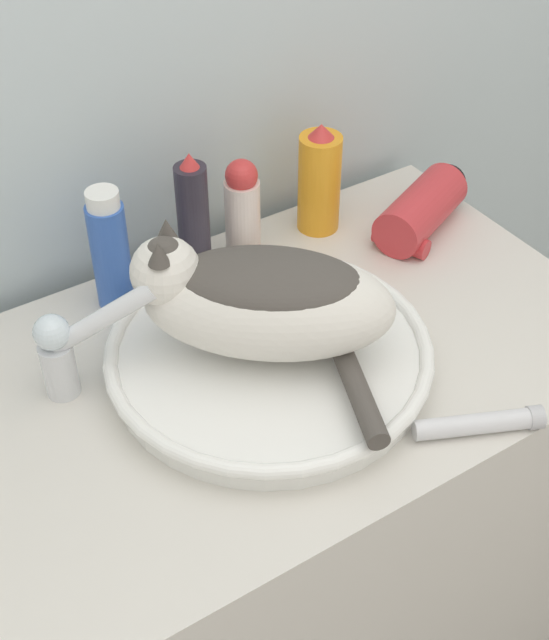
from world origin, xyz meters
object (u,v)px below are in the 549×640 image
at_px(lotion_bottle_white, 242,209).
at_px(spray_bottle_trigger, 319,181).
at_px(hairspray_can_black, 193,219).
at_px(hair_dryer, 421,211).
at_px(faucet, 68,346).
at_px(shampoo_bottle_tall, 110,251).
at_px(cat, 261,298).
at_px(cream_tube, 480,424).

bearing_deg(lotion_bottle_white, spray_bottle_trigger, -0.00).
xyz_separation_m(hairspray_can_black, hair_dryer, (0.35, -0.10, -0.06)).
height_order(faucet, hairspray_can_black, hairspray_can_black).
xyz_separation_m(shampoo_bottle_tall, hair_dryer, (0.48, -0.10, -0.05)).
distance_m(faucet, spray_bottle_trigger, 0.49).
bearing_deg(lotion_bottle_white, hairspray_can_black, -180.00).
relative_size(spray_bottle_trigger, shampoo_bottle_tall, 0.98).
relative_size(cat, cream_tube, 2.41).
height_order(faucet, hair_dryer, faucet).
relative_size(lotion_bottle_white, hair_dryer, 0.79).
bearing_deg(faucet, hair_dryer, 27.46).
bearing_deg(spray_bottle_trigger, hairspray_can_black, 180.00).
height_order(lotion_bottle_white, hair_dryer, lotion_bottle_white).
height_order(cat, faucet, cat).
bearing_deg(hair_dryer, cat, 175.92).
distance_m(spray_bottle_trigger, hairspray_can_black, 0.22).
bearing_deg(shampoo_bottle_tall, cream_tube, -60.41).
relative_size(faucet, spray_bottle_trigger, 0.89).
bearing_deg(shampoo_bottle_tall, lotion_bottle_white, 0.00).
height_order(spray_bottle_trigger, cream_tube, spray_bottle_trigger).
xyz_separation_m(faucet, spray_bottle_trigger, (0.47, 0.14, 0.01)).
relative_size(hairspray_can_black, cream_tube, 1.27).
bearing_deg(lotion_bottle_white, cat, -115.95).
bearing_deg(faucet, cat, 0.31).
bearing_deg(shampoo_bottle_tall, faucet, -131.67).
xyz_separation_m(hairspray_can_black, lotion_bottle_white, (0.08, 0.00, -0.01)).
bearing_deg(cream_tube, hairspray_can_black, 106.11).
relative_size(spray_bottle_trigger, hair_dryer, 0.87).
bearing_deg(hair_dryer, shampoo_bottle_tall, 144.96).
xyz_separation_m(hairspray_can_black, cream_tube, (0.14, -0.47, -0.08)).
height_order(cream_tube, hair_dryer, hair_dryer).
relative_size(shampoo_bottle_tall, hair_dryer, 0.89).
height_order(cat, lotion_bottle_white, cat).
relative_size(hairspray_can_black, hair_dryer, 0.97).
distance_m(cat, hairspray_can_black, 0.24).
relative_size(cat, faucet, 2.37).
relative_size(cat, hair_dryer, 1.85).
xyz_separation_m(lotion_bottle_white, hair_dryer, (0.27, -0.10, -0.04)).
relative_size(hairspray_can_black, lotion_bottle_white, 1.23).
distance_m(lotion_bottle_white, hair_dryer, 0.29).
bearing_deg(lotion_bottle_white, shampoo_bottle_tall, -180.00).
relative_size(cream_tube, hair_dryer, 0.77).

